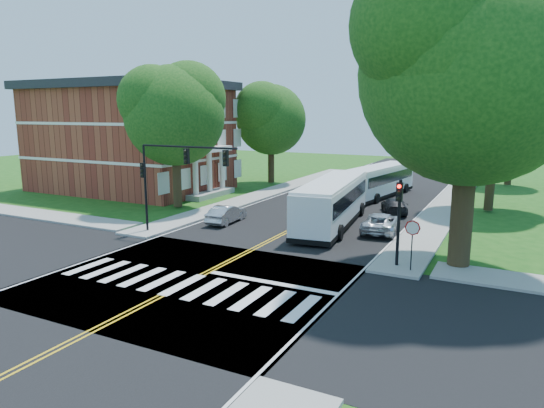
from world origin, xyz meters
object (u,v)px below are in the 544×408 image
Objects in this scene: signal_ne at (399,211)px; suv at (381,223)px; bus_lead at (332,202)px; hatchback at (226,214)px; dark_sedan at (394,206)px; bus_follow at (380,180)px; signal_nw at (173,168)px.

suv is at bearing 110.40° from signal_ne.
bus_lead is 3.24× the size of hatchback.
bus_lead is at bearing 43.80° from dark_sedan.
dark_sedan is at bearing -142.44° from hatchback.
bus_follow is 7.73m from dark_sedan.
bus_follow is 17.31m from hatchback.
signal_nw is at bearing 25.51° from suv.
hatchback is at bearing 20.71° from dark_sedan.
bus_lead is 1.10× the size of bus_follow.
dark_sedan is (3.04, -7.04, -0.93)m from bus_follow.
signal_ne is 21.59m from bus_follow.
suv is at bearing 31.73° from signal_nw.
dark_sedan is (10.81, 13.57, -3.77)m from signal_nw.
dark_sedan is (2.92, 6.13, -1.09)m from bus_lead.
hatchback is (-6.93, -15.84, -0.89)m from bus_follow.
dark_sedan is (-0.63, 6.50, -0.04)m from suv.
suv is at bearing 167.03° from bus_lead.
hatchback is at bearing 160.17° from signal_ne.
bus_lead is (-6.17, 7.43, -1.26)m from signal_ne.
suv is 6.53m from dark_sedan.
suv reaches higher than dark_sedan.
bus_follow is at bearing -81.09° from suv.
bus_follow is at bearing 69.35° from signal_nw.
bus_lead is at bearing -12.17° from suv.
signal_nw reaches higher than signal_ne.
signal_nw is 0.62× the size of bus_follow.
suv is 1.12× the size of dark_sedan.
signal_nw reaches higher than bus_lead.
signal_nw is at bearing 36.33° from bus_lead.
signal_nw is at bearing 78.02° from bus_follow.
signal_ne is 1.13× the size of hatchback.
dark_sedan is (9.97, 8.79, -0.04)m from hatchback.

